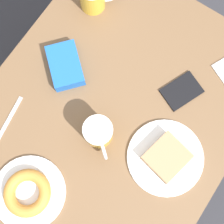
{
  "coord_description": "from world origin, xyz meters",
  "views": [
    {
      "loc": [
        -0.12,
        0.18,
        1.75
      ],
      "look_at": [
        0.0,
        0.0,
        0.76
      ],
      "focal_mm": 50.0,
      "sensor_mm": 36.0,
      "label": 1
    }
  ],
  "objects_px": {
    "plate_with_donut": "(28,193)",
    "blue_pouch": "(65,66)",
    "plate_with_cake": "(166,157)",
    "beer_mug_center": "(99,133)",
    "fork": "(9,119)",
    "passport_near_edge": "(182,91)"
  },
  "relations": [
    {
      "from": "plate_with_donut",
      "to": "blue_pouch",
      "type": "height_order",
      "value": "same"
    },
    {
      "from": "passport_near_edge",
      "to": "plate_with_donut",
      "type": "bearing_deg",
      "value": 67.64
    },
    {
      "from": "fork",
      "to": "blue_pouch",
      "type": "bearing_deg",
      "value": -102.26
    },
    {
      "from": "fork",
      "to": "blue_pouch",
      "type": "distance_m",
      "value": 0.25
    },
    {
      "from": "beer_mug_center",
      "to": "fork",
      "type": "distance_m",
      "value": 0.31
    },
    {
      "from": "fork",
      "to": "passport_near_edge",
      "type": "relative_size",
      "value": 1.07
    },
    {
      "from": "plate_with_donut",
      "to": "beer_mug_center",
      "type": "bearing_deg",
      "value": -106.81
    },
    {
      "from": "plate_with_cake",
      "to": "fork",
      "type": "height_order",
      "value": "plate_with_cake"
    },
    {
      "from": "blue_pouch",
      "to": "passport_near_edge",
      "type": "bearing_deg",
      "value": -158.03
    },
    {
      "from": "plate_with_cake",
      "to": "fork",
      "type": "xyz_separation_m",
      "value": [
        0.49,
        0.18,
        -0.01
      ]
    },
    {
      "from": "fork",
      "to": "passport_near_edge",
      "type": "xyz_separation_m",
      "value": [
        -0.42,
        -0.4,
        0.0
      ]
    },
    {
      "from": "passport_near_edge",
      "to": "blue_pouch",
      "type": "relative_size",
      "value": 0.84
    },
    {
      "from": "beer_mug_center",
      "to": "passport_near_edge",
      "type": "bearing_deg",
      "value": -117.35
    },
    {
      "from": "plate_with_cake",
      "to": "passport_near_edge",
      "type": "xyz_separation_m",
      "value": [
        0.07,
        -0.22,
        -0.01
      ]
    },
    {
      "from": "plate_with_donut",
      "to": "fork",
      "type": "distance_m",
      "value": 0.25
    },
    {
      "from": "beer_mug_center",
      "to": "passport_near_edge",
      "type": "xyz_separation_m",
      "value": [
        -0.14,
        -0.28,
        -0.06
      ]
    },
    {
      "from": "plate_with_donut",
      "to": "passport_near_edge",
      "type": "xyz_separation_m",
      "value": [
        -0.22,
        -0.55,
        -0.02
      ]
    },
    {
      "from": "plate_with_cake",
      "to": "blue_pouch",
      "type": "height_order",
      "value": "plate_with_cake"
    },
    {
      "from": "plate_with_cake",
      "to": "beer_mug_center",
      "type": "distance_m",
      "value": 0.23
    },
    {
      "from": "plate_with_donut",
      "to": "fork",
      "type": "relative_size",
      "value": 1.42
    },
    {
      "from": "plate_with_cake",
      "to": "plate_with_donut",
      "type": "height_order",
      "value": "plate_with_cake"
    },
    {
      "from": "plate_with_donut",
      "to": "beer_mug_center",
      "type": "relative_size",
      "value": 1.95
    }
  ]
}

